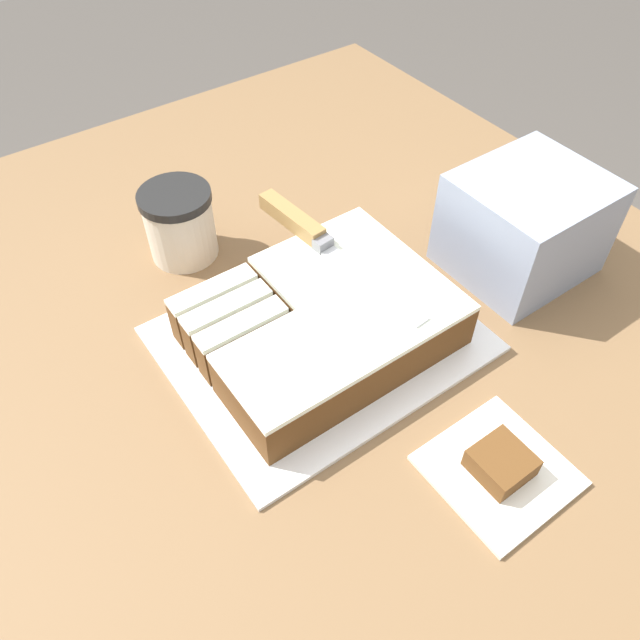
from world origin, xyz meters
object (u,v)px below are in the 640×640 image
Objects in this scene: storage_box at (525,225)px; cake at (325,320)px; cake_board at (320,339)px; coffee_cup at (180,224)px; brownie at (501,463)px; knife at (306,230)px.

cake is at bearing -97.14° from storage_box.
cake_board is at bearing -97.66° from storage_box.
cake_board is 3.54× the size of coffee_cup.
brownie is at bearing 10.30° from cake_board.
cake is at bearing -29.79° from knife.
storage_box reaches higher than knife.
coffee_cup reaches higher than cake_board.
storage_box reaches higher than cake.
cake_board is 0.26m from coffee_cup.
knife is at bearing 155.65° from cake.
knife is at bearing -120.87° from storage_box.
knife is at bearing 153.08° from cake_board.
cake is 0.13m from knife.
coffee_cup reaches higher than knife.
storage_box is (0.04, 0.31, 0.07)m from cake_board.
coffee_cup is (-0.25, -0.07, 0.01)m from cake.
storage_box reaches higher than cake_board.
brownie is at bearing 11.95° from coffee_cup.
cake_board is 0.32m from storage_box.
cake_board is at bearing -126.92° from cake.
coffee_cup is 0.47m from storage_box.
coffee_cup is 0.57× the size of storage_box.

